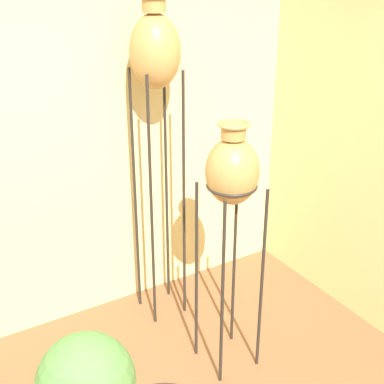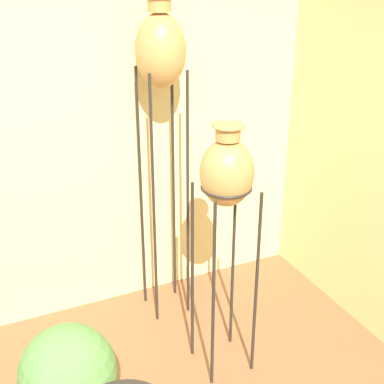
# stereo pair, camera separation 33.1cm
# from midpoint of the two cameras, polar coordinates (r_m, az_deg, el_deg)

# --- Properties ---
(wall_back) EXTENTS (7.64, 0.06, 2.70)m
(wall_back) POSITION_cam_midpoint_polar(r_m,az_deg,el_deg) (3.56, -17.90, 5.34)
(wall_back) COLOR beige
(wall_back) RESTS_ON ground_plane
(vase_stand_tall) EXTENTS (0.32, 0.32, 2.21)m
(vase_stand_tall) POSITION_cam_midpoint_polar(r_m,az_deg,el_deg) (3.36, -6.84, 13.89)
(vase_stand_tall) COLOR #28231E
(vase_stand_tall) RESTS_ON ground_plane
(vase_stand_medium) EXTENTS (0.31, 0.31, 1.61)m
(vase_stand_medium) POSITION_cam_midpoint_polar(r_m,az_deg,el_deg) (2.96, 1.12, 1.69)
(vase_stand_medium) COLOR #28231E
(vase_stand_medium) RESTS_ON ground_plane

